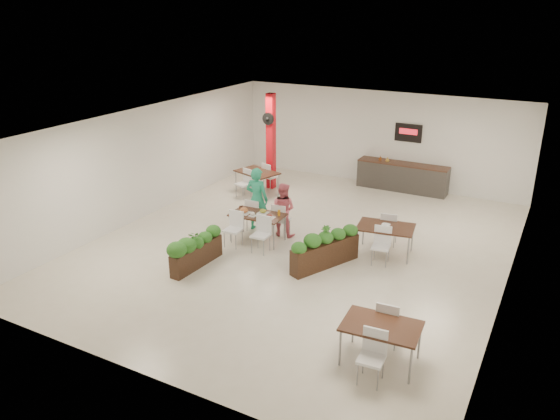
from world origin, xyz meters
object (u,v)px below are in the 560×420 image
Objects in this scene: diner_man at (257,199)px; side_table_b at (386,230)px; service_counter at (402,176)px; main_table at (257,218)px; diner_woman at (283,209)px; planter_right at (325,247)px; planter_left at (196,247)px; red_column at (271,141)px; side_table_c at (381,331)px; side_table_a at (257,175)px.

diner_man is 1.07× the size of side_table_b.
service_counter is 6.29m from main_table.
diner_woman is 2.17m from planter_right.
diner_man is at bearing 87.46° from planter_left.
red_column is at bearing 131.36° from planter_right.
planter_right is 1.70m from side_table_b.
service_counter is 6.46m from planter_right.
planter_right is (4.04, -4.59, -1.14)m from red_column.
diner_woman is 0.79× the size of planter_right.
service_counter is 1.82× the size of side_table_c.
service_counter reaches higher than side_table_a.
planter_right is 1.12× the size of side_table_a.
side_table_c is (2.40, -9.41, 0.14)m from service_counter.
planter_left is at bearing 84.92° from diner_man.
diner_man is 3.09m from side_table_a.
red_column reaches higher than side_table_c.
diner_woman is 0.84× the size of planter_left.
diner_man reaches higher than main_table.
service_counter is at bearing 25.00° from red_column.
main_table and side_table_b have the same top height.
side_table_c is (6.40, -7.55, -1.01)m from red_column.
diner_man is at bearing -66.72° from red_column.
service_counter is 1.80× the size of side_table_a.
red_column is at bearing -58.85° from diner_woman.
planter_right is (2.59, -1.21, -0.39)m from diner_man.
diner_man is 2.88m from planter_right.
red_column reaches higher than planter_right.
diner_man is at bearing 173.75° from side_table_b.
side_table_a is at bearing 120.66° from main_table.
side_table_c is (5.06, -1.51, 0.15)m from planter_left.
side_table_a is at bearing 129.71° from side_table_c.
planter_left is 1.05× the size of side_table_b.
red_column is at bearing 138.93° from side_table_b.
side_table_b is (5.19, -2.51, 0.00)m from side_table_a.
red_column is 1.83× the size of planter_left.
service_counter is at bearing 93.40° from side_table_b.
side_table_a is at bearing 137.12° from planter_right.
diner_man is at bearing -115.85° from service_counter.
diner_man reaches higher than side_table_a.
red_column is 1.91× the size of side_table_a.
service_counter is 5.54m from diner_woman.
main_table and side_table_a have the same top height.
main_table is at bearing -65.44° from red_column.
diner_man is at bearing 120.79° from main_table.
red_column is at bearing -69.26° from diner_man.
planter_left is at bearing -151.98° from planter_right.
planter_left is at bearing -108.62° from service_counter.
red_column reaches higher than side_table_b.
red_column is 4.55m from main_table.
diner_man is at bearing -41.80° from side_table_a.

